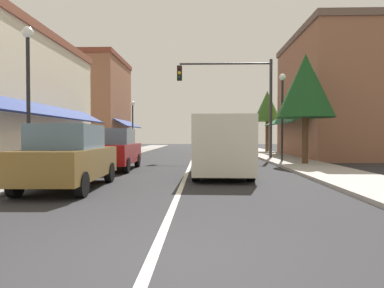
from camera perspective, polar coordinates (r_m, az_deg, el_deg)
name	(u,v)px	position (r m, az deg, el deg)	size (l,w,h in m)	color
ground_plane	(193,159)	(21.70, 0.12, -2.50)	(80.00, 80.00, 0.00)	#28282B
sidewalk_left	(106,158)	(22.53, -14.02, -2.25)	(2.60, 56.00, 0.12)	gray
sidewalk_right	(281,158)	(22.24, 14.44, -2.30)	(2.60, 56.00, 0.12)	#A39E99
lane_center_stripe	(193,159)	(21.70, 0.12, -2.49)	(0.14, 52.00, 0.01)	silver
storefront_right_block	(332,97)	(25.36, 22.11, 7.28)	(6.45, 10.20, 8.24)	#8E5B42
storefront_far_left	(92,105)	(33.36, -16.14, 6.20)	(6.84, 8.20, 8.60)	#8E5B42
parked_car_nearest_left	(68,157)	(10.06, -19.75, -2.05)	(1.87, 4.15, 1.77)	brown
parked_car_second_left	(114,149)	(15.15, -12.79, -0.88)	(1.88, 4.15, 1.77)	maroon
van_in_lane	(222,144)	(12.69, 4.91, -0.07)	(2.08, 5.22, 2.12)	beige
traffic_signal_mast_arm	(239,91)	(21.53, 7.76, 8.72)	(5.83, 0.50, 6.14)	#333333
street_lamp_left_near	(28,78)	(12.49, -25.47, 9.84)	(0.36, 0.36, 4.98)	black
street_lamp_right_mid	(282,103)	(19.29, 14.71, 6.58)	(0.36, 0.36, 4.80)	black
street_lamp_left_far	(133,118)	(28.78, -9.79, 4.31)	(0.36, 0.36, 4.32)	black
tree_right_near	(306,86)	(17.86, 18.27, 9.05)	(2.81, 2.81, 5.45)	#4C331E
tree_right_far	(267,107)	(31.06, 12.35, 6.05)	(2.42, 2.42, 5.39)	#4C331E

